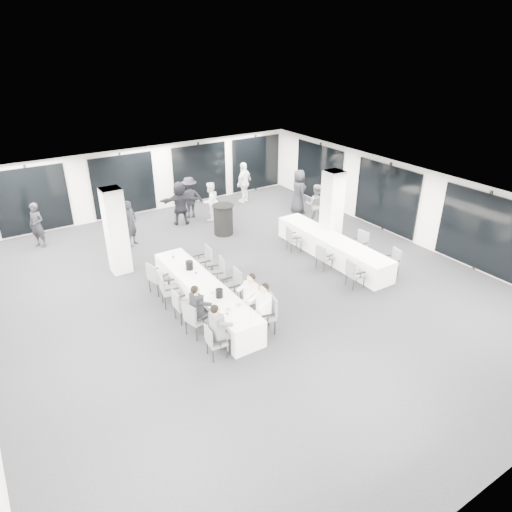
% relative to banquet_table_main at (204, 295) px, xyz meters
% --- Properties ---
extents(room, '(14.04, 16.04, 2.84)m').
position_rel_banquet_table_main_xyz_m(room, '(2.40, 1.34, 1.01)').
color(room, black).
rests_on(room, ground).
extents(column_left, '(0.60, 0.60, 2.80)m').
position_rel_banquet_table_main_xyz_m(column_left, '(-1.29, 3.43, 1.02)').
color(column_left, white).
rests_on(column_left, floor).
extents(column_right, '(0.60, 0.60, 2.80)m').
position_rel_banquet_table_main_xyz_m(column_right, '(5.71, 1.23, 1.02)').
color(column_right, white).
rests_on(column_right, floor).
extents(banquet_table_main, '(0.90, 5.00, 0.75)m').
position_rel_banquet_table_main_xyz_m(banquet_table_main, '(0.00, 0.00, 0.00)').
color(banquet_table_main, white).
rests_on(banquet_table_main, floor).
extents(banquet_table_side, '(0.90, 5.00, 0.75)m').
position_rel_banquet_table_main_xyz_m(banquet_table_side, '(5.13, 0.46, 0.00)').
color(banquet_table_side, white).
rests_on(banquet_table_side, floor).
extents(cocktail_table, '(0.84, 0.84, 1.17)m').
position_rel_banquet_table_main_xyz_m(cocktail_table, '(3.01, 4.28, 0.22)').
color(cocktail_table, black).
rests_on(cocktail_table, floor).
extents(chair_main_left_near, '(0.47, 0.51, 0.86)m').
position_rel_banquet_table_main_xyz_m(chair_main_left_near, '(-0.82, -2.13, 0.11)').
color(chair_main_left_near, '#54575C').
rests_on(chair_main_left_near, floor).
extents(chair_main_left_second, '(0.60, 0.63, 0.98)m').
position_rel_banquet_table_main_xyz_m(chair_main_left_second, '(-0.83, -1.11, 0.18)').
color(chair_main_left_second, '#54575C').
rests_on(chair_main_left_second, floor).
extents(chair_main_left_mid, '(0.47, 0.53, 0.92)m').
position_rel_banquet_table_main_xyz_m(chair_main_left_mid, '(-0.83, -0.30, 0.15)').
color(chair_main_left_mid, '#54575C').
rests_on(chair_main_left_mid, floor).
extents(chair_main_left_fourth, '(0.60, 0.63, 1.01)m').
position_rel_banquet_table_main_xyz_m(chair_main_left_fourth, '(-0.84, 0.61, 0.20)').
color(chair_main_left_fourth, '#54575C').
rests_on(chair_main_left_fourth, floor).
extents(chair_main_left_far, '(0.60, 0.63, 0.99)m').
position_rel_banquet_table_main_xyz_m(chair_main_left_far, '(-0.83, 1.44, 0.19)').
color(chair_main_left_far, '#54575C').
rests_on(chair_main_left_far, floor).
extents(chair_main_right_near, '(0.62, 0.65, 1.02)m').
position_rel_banquet_table_main_xyz_m(chair_main_right_near, '(0.84, -1.95, 0.21)').
color(chair_main_right_near, '#54575C').
rests_on(chair_main_right_near, floor).
extents(chair_main_right_second, '(0.56, 0.61, 0.99)m').
position_rel_banquet_table_main_xyz_m(chair_main_right_second, '(0.84, -1.33, 0.19)').
color(chair_main_right_second, '#54575C').
rests_on(chair_main_right_second, floor).
extents(chair_main_right_mid, '(0.54, 0.59, 1.00)m').
position_rel_banquet_table_main_xyz_m(chair_main_right_mid, '(0.84, -0.20, 0.19)').
color(chair_main_right_mid, '#54575C').
rests_on(chair_main_right_mid, floor).
extents(chair_main_right_fourth, '(0.60, 0.63, 0.99)m').
position_rel_banquet_table_main_xyz_m(chair_main_right_fourth, '(0.83, 0.71, 0.19)').
color(chair_main_right_fourth, '#54575C').
rests_on(chair_main_right_fourth, floor).
extents(chair_main_right_far, '(0.55, 0.60, 1.02)m').
position_rel_banquet_table_main_xyz_m(chair_main_right_far, '(0.84, 1.59, 0.20)').
color(chair_main_right_far, '#54575C').
rests_on(chair_main_right_far, floor).
extents(chair_side_left_near, '(0.53, 0.57, 0.91)m').
position_rel_banquet_table_main_xyz_m(chair_side_left_near, '(4.30, -1.47, 0.15)').
color(chair_side_left_near, '#54575C').
rests_on(chair_side_left_near, floor).
extents(chair_side_left_mid, '(0.46, 0.51, 0.86)m').
position_rel_banquet_table_main_xyz_m(chair_side_left_mid, '(4.30, -0.06, 0.11)').
color(chair_side_left_mid, '#54575C').
rests_on(chair_side_left_mid, floor).
extents(chair_side_left_far, '(0.54, 0.57, 0.89)m').
position_rel_banquet_table_main_xyz_m(chair_side_left_far, '(4.30, 1.62, 0.13)').
color(chair_side_left_far, '#54575C').
rests_on(chair_side_left_far, floor).
extents(chair_side_right_near, '(0.52, 0.55, 0.87)m').
position_rel_banquet_table_main_xyz_m(chair_side_right_near, '(5.95, -1.52, 0.12)').
color(chair_side_right_near, '#54575C').
rests_on(chair_side_right_near, floor).
extents(chair_side_right_mid, '(0.52, 0.56, 0.94)m').
position_rel_banquet_table_main_xyz_m(chair_side_right_mid, '(5.96, -0.05, 0.16)').
color(chair_side_right_mid, '#54575C').
rests_on(chair_side_right_mid, floor).
extents(chair_side_right_far, '(0.52, 0.57, 0.98)m').
position_rel_banquet_table_main_xyz_m(chair_side_right_far, '(5.96, 1.36, 0.19)').
color(chair_side_right_far, '#54575C').
rests_on(chair_side_right_far, floor).
extents(seated_guest_a, '(0.50, 0.38, 1.44)m').
position_rel_banquet_table_main_xyz_m(seated_guest_a, '(-0.67, -2.14, 0.44)').
color(seated_guest_a, '#525459').
rests_on(seated_guest_a, floor).
extents(seated_guest_b, '(0.50, 0.38, 1.44)m').
position_rel_banquet_table_main_xyz_m(seated_guest_b, '(-0.67, -1.09, 0.44)').
color(seated_guest_b, black).
rests_on(seated_guest_b, floor).
extents(seated_guest_c, '(0.50, 0.38, 1.44)m').
position_rel_banquet_table_main_xyz_m(seated_guest_c, '(0.67, -1.93, 0.44)').
color(seated_guest_c, white).
rests_on(seated_guest_c, floor).
extents(seated_guest_d, '(0.50, 0.38, 1.44)m').
position_rel_banquet_table_main_xyz_m(seated_guest_d, '(0.67, -1.32, 0.44)').
color(seated_guest_d, white).
rests_on(seated_guest_d, floor).
extents(standing_guest_a, '(0.90, 0.88, 1.93)m').
position_rel_banquet_table_main_xyz_m(standing_guest_a, '(-0.29, 5.17, 0.59)').
color(standing_guest_a, black).
rests_on(standing_guest_a, floor).
extents(standing_guest_b, '(1.01, 0.81, 1.82)m').
position_rel_banquet_table_main_xyz_m(standing_guest_b, '(3.29, 5.84, 0.53)').
color(standing_guest_b, white).
rests_on(standing_guest_b, floor).
extents(standing_guest_c, '(1.35, 0.82, 1.96)m').
position_rel_banquet_table_main_xyz_m(standing_guest_c, '(2.71, 6.57, 0.60)').
color(standing_guest_c, black).
rests_on(standing_guest_c, floor).
extents(standing_guest_d, '(1.39, 1.17, 2.07)m').
position_rel_banquet_table_main_xyz_m(standing_guest_d, '(5.64, 7.04, 0.66)').
color(standing_guest_d, white).
rests_on(standing_guest_d, floor).
extents(standing_guest_e, '(0.82, 1.14, 2.14)m').
position_rel_banquet_table_main_xyz_m(standing_guest_e, '(6.83, 4.56, 0.69)').
color(standing_guest_e, black).
rests_on(standing_guest_e, floor).
extents(standing_guest_f, '(1.97, 1.33, 2.00)m').
position_rel_banquet_table_main_xyz_m(standing_guest_f, '(2.07, 6.11, 0.63)').
color(standing_guest_f, black).
rests_on(standing_guest_f, floor).
extents(standing_guest_g, '(0.85, 0.87, 1.86)m').
position_rel_banquet_table_main_xyz_m(standing_guest_g, '(-3.14, 6.89, 0.55)').
color(standing_guest_g, black).
rests_on(standing_guest_g, floor).
extents(standing_guest_h, '(1.06, 1.00, 1.89)m').
position_rel_banquet_table_main_xyz_m(standing_guest_h, '(6.61, 3.16, 0.57)').
color(standing_guest_h, '#525459').
rests_on(standing_guest_h, floor).
extents(ice_bucket_near, '(0.20, 0.20, 0.23)m').
position_rel_banquet_table_main_xyz_m(ice_bucket_near, '(0.03, -0.88, 0.49)').
color(ice_bucket_near, black).
rests_on(ice_bucket_near, banquet_table_main).
extents(ice_bucket_far, '(0.23, 0.23, 0.26)m').
position_rel_banquet_table_main_xyz_m(ice_bucket_far, '(0.05, 0.98, 0.50)').
color(ice_bucket_far, black).
rests_on(ice_bucket_far, banquet_table_main).
extents(water_bottle_a, '(0.06, 0.06, 0.19)m').
position_rel_banquet_table_main_xyz_m(water_bottle_a, '(-0.23, -1.76, 0.47)').
color(water_bottle_a, silver).
rests_on(water_bottle_a, banquet_table_main).
extents(water_bottle_b, '(0.07, 0.07, 0.22)m').
position_rel_banquet_table_main_xyz_m(water_bottle_b, '(0.05, 0.56, 0.49)').
color(water_bottle_b, silver).
rests_on(water_bottle_b, banquet_table_main).
extents(water_bottle_c, '(0.07, 0.07, 0.21)m').
position_rel_banquet_table_main_xyz_m(water_bottle_c, '(-0.08, 1.87, 0.48)').
color(water_bottle_c, silver).
rests_on(water_bottle_c, banquet_table_main).
extents(plate_a, '(0.22, 0.22, 0.03)m').
position_rel_banquet_table_main_xyz_m(plate_a, '(-0.09, -1.54, 0.39)').
color(plate_a, white).
rests_on(plate_a, banquet_table_main).
extents(plate_b, '(0.22, 0.22, 0.03)m').
position_rel_banquet_table_main_xyz_m(plate_b, '(0.25, -1.50, 0.39)').
color(plate_b, white).
rests_on(plate_b, banquet_table_main).
extents(plate_c, '(0.20, 0.20, 0.03)m').
position_rel_banquet_table_main_xyz_m(plate_c, '(-0.02, -0.58, 0.39)').
color(plate_c, white).
rests_on(plate_c, banquet_table_main).
extents(wine_glass, '(0.07, 0.07, 0.18)m').
position_rel_banquet_table_main_xyz_m(wine_glass, '(0.10, -2.30, 0.51)').
color(wine_glass, silver).
rests_on(wine_glass, banquet_table_main).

